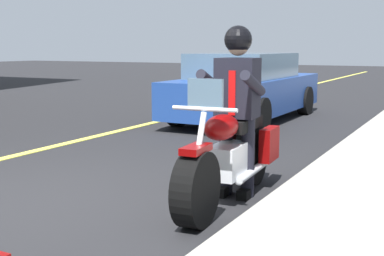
# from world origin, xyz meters

# --- Properties ---
(ground_plane) EXTENTS (80.00, 80.00, 0.00)m
(ground_plane) POSITION_xyz_m (0.00, 0.00, 0.00)
(ground_plane) COLOR black
(motorcycle_main) EXTENTS (2.22, 0.69, 1.26)m
(motorcycle_main) POSITION_xyz_m (-0.96, 1.55, 0.45)
(motorcycle_main) COLOR black
(motorcycle_main) RESTS_ON ground_plane
(rider_main) EXTENTS (0.65, 0.58, 1.74)m
(rider_main) POSITION_xyz_m (-1.15, 1.54, 1.04)
(rider_main) COLOR black
(rider_main) RESTS_ON ground_plane
(car_silver) EXTENTS (4.60, 1.92, 1.40)m
(car_silver) POSITION_xyz_m (-6.41, -0.50, 0.69)
(car_silver) COLOR navy
(car_silver) RESTS_ON ground_plane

